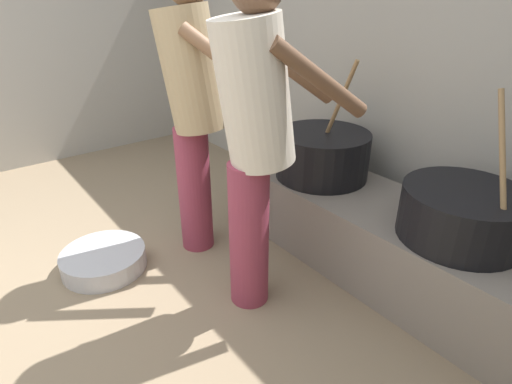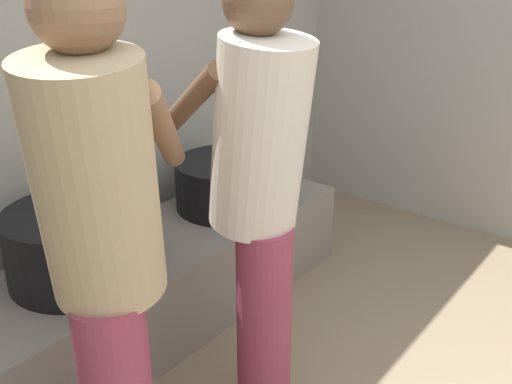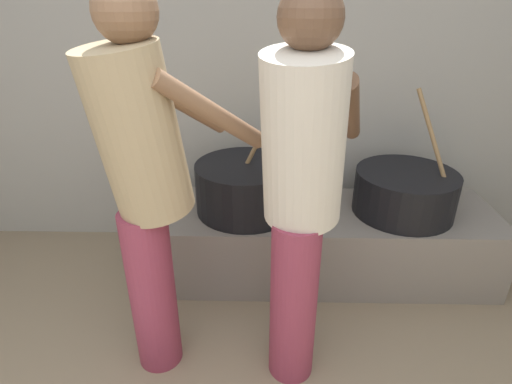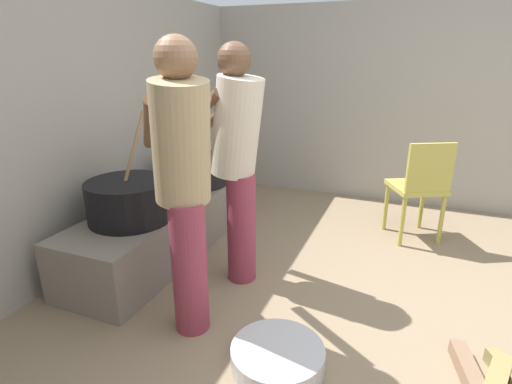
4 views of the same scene
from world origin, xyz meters
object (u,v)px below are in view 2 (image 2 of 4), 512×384
Objects in this scene: cook_in_cream_shirt at (259,185)px; cook_in_tan_shirt at (104,245)px; cooking_pot_secondary at (230,183)px; cooking_pot_main at (80,243)px.

cook_in_tan_shirt is at bearing 176.43° from cook_in_cream_shirt.
cooking_pot_secondary is at bearing 28.02° from cook_in_tan_shirt.
cook_in_cream_shirt is (0.24, -0.72, 0.35)m from cooking_pot_main.
cooking_pot_main is 0.85m from cook_in_tan_shirt.
cooking_pot_secondary is (0.90, -0.01, -0.02)m from cooking_pot_main.
cook_in_tan_shirt reaches higher than cooking_pot_secondary.
cooking_pot_secondary is at bearing 46.99° from cook_in_cream_shirt.
cooking_pot_secondary is 0.44× the size of cook_in_cream_shirt.
cook_in_cream_shirt is (-0.66, -0.71, 0.37)m from cooking_pot_secondary.
cooking_pot_main is at bearing 62.30° from cook_in_tan_shirt.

